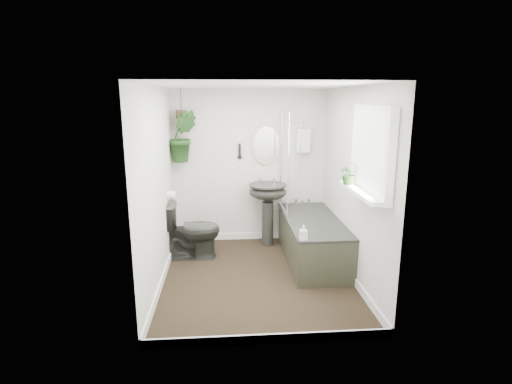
{
  "coord_description": "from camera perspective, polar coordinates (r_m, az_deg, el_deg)",
  "views": [
    {
      "loc": [
        -0.37,
        -4.56,
        2.16
      ],
      "look_at": [
        0.0,
        0.15,
        1.05
      ],
      "focal_mm": 28.0,
      "sensor_mm": 36.0,
      "label": 1
    }
  ],
  "objects": [
    {
      "name": "wall_back",
      "position": [
        6.07,
        -0.92,
        3.63
      ],
      "size": [
        2.3,
        0.02,
        2.3
      ],
      "primitive_type": "cube",
      "color": "white",
      "rests_on": "ground"
    },
    {
      "name": "floor",
      "position": [
        5.07,
        0.13,
        -12.15
      ],
      "size": [
        2.3,
        2.8,
        0.02
      ],
      "primitive_type": "cube",
      "color": "black",
      "rests_on": "ground"
    },
    {
      "name": "wall_sconce",
      "position": [
        5.98,
        -2.34,
        5.89
      ],
      "size": [
        0.04,
        0.04,
        0.22
      ],
      "primitive_type": "cylinder",
      "color": "black",
      "rests_on": "wall_back"
    },
    {
      "name": "window_sill",
      "position": [
        4.21,
        14.91,
        -0.0
      ],
      "size": [
        0.18,
        1.0,
        0.04
      ],
      "primitive_type": "cube",
      "color": "white",
      "rests_on": "wall_right"
    },
    {
      "name": "bathtub",
      "position": [
        5.52,
        8.08,
        -6.72
      ],
      "size": [
        0.72,
        1.72,
        0.58
      ],
      "primitive_type": null,
      "color": "black",
      "rests_on": "floor"
    },
    {
      "name": "hanging_pot",
      "position": [
        5.81,
        -10.6,
        10.85
      ],
      "size": [
        0.16,
        0.16,
        0.12
      ],
      "primitive_type": "cylinder",
      "color": "#453821",
      "rests_on": "ceiling"
    },
    {
      "name": "wall_front",
      "position": [
        3.33,
        2.08,
        -4.44
      ],
      "size": [
        2.3,
        0.02,
        2.3
      ],
      "primitive_type": "cube",
      "color": "white",
      "rests_on": "ground"
    },
    {
      "name": "window_blinds",
      "position": [
        4.15,
        15.58,
        5.66
      ],
      "size": [
        0.01,
        0.86,
        0.76
      ],
      "primitive_type": "cube",
      "color": "white",
      "rests_on": "wall_right"
    },
    {
      "name": "toilet",
      "position": [
        5.59,
        -9.22,
        -5.35
      ],
      "size": [
        0.78,
        0.45,
        0.8
      ],
      "primitive_type": "imported",
      "rotation": [
        0.0,
        0.0,
        1.58
      ],
      "color": "black",
      "rests_on": "floor"
    },
    {
      "name": "bath_screen",
      "position": [
        5.69,
        4.08,
        4.27
      ],
      "size": [
        0.04,
        0.72,
        1.4
      ],
      "primitive_type": null,
      "color": "silver",
      "rests_on": "bathtub"
    },
    {
      "name": "wall_left",
      "position": [
        4.74,
        -13.97,
        0.52
      ],
      "size": [
        0.02,
        2.8,
        2.3
      ],
      "primitive_type": "cube",
      "color": "white",
      "rests_on": "ground"
    },
    {
      "name": "soap_bottle",
      "position": [
        4.61,
        6.79,
        -5.77
      ],
      "size": [
        0.09,
        0.09,
        0.18
      ],
      "primitive_type": "imported",
      "rotation": [
        0.0,
        0.0,
        0.11
      ],
      "color": "#35302F",
      "rests_on": "bathtub"
    },
    {
      "name": "toilet_roll_holder",
      "position": [
        5.46,
        -12.04,
        -0.42
      ],
      "size": [
        0.11,
        0.11,
        0.11
      ],
      "primitive_type": "cylinder",
      "rotation": [
        0.0,
        1.57,
        0.0
      ],
      "color": "white",
      "rests_on": "wall_left"
    },
    {
      "name": "sill_plant",
      "position": [
        4.44,
        13.14,
        2.59
      ],
      "size": [
        0.25,
        0.22,
        0.24
      ],
      "primitive_type": "imported",
      "rotation": [
        0.0,
        0.0,
        0.21
      ],
      "color": "black",
      "rests_on": "window_sill"
    },
    {
      "name": "oval_mirror",
      "position": [
        6.0,
        1.49,
        6.89
      ],
      "size": [
        0.46,
        0.03,
        0.62
      ],
      "primitive_type": "ellipsoid",
      "color": "beige",
      "rests_on": "wall_back"
    },
    {
      "name": "pedestal_sink",
      "position": [
        5.97,
        1.67,
        -3.23
      ],
      "size": [
        0.63,
        0.57,
        0.94
      ],
      "primitive_type": null,
      "rotation": [
        0.0,
        0.0,
        -0.19
      ],
      "color": "black",
      "rests_on": "floor"
    },
    {
      "name": "ceiling",
      "position": [
        4.58,
        0.15,
        15.09
      ],
      "size": [
        2.3,
        2.8,
        0.02
      ],
      "primitive_type": "cube",
      "color": "white",
      "rests_on": "ground"
    },
    {
      "name": "window_recess",
      "position": [
        4.16,
        16.16,
        5.65
      ],
      "size": [
        0.08,
        1.0,
        0.9
      ],
      "primitive_type": "cube",
      "color": "white",
      "rests_on": "wall_right"
    },
    {
      "name": "shower_box",
      "position": [
        6.05,
        6.75,
        7.33
      ],
      "size": [
        0.2,
        0.1,
        0.35
      ],
      "primitive_type": "cube",
      "color": "white",
      "rests_on": "wall_back"
    },
    {
      "name": "hanging_plant",
      "position": [
        5.83,
        -10.47,
        7.81
      ],
      "size": [
        0.44,
        0.37,
        0.74
      ],
      "primitive_type": "imported",
      "rotation": [
        0.0,
        0.0,
        0.1
      ],
      "color": "black",
      "rests_on": "ceiling"
    },
    {
      "name": "wall_right",
      "position": [
        4.92,
        13.74,
        0.98
      ],
      "size": [
        0.02,
        2.8,
        2.3
      ],
      "primitive_type": "cube",
      "color": "white",
      "rests_on": "ground"
    },
    {
      "name": "skirting",
      "position": [
        5.04,
        0.13,
        -11.53
      ],
      "size": [
        2.3,
        2.8,
        0.1
      ],
      "primitive_type": "cube",
      "color": "white",
      "rests_on": "floor"
    }
  ]
}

